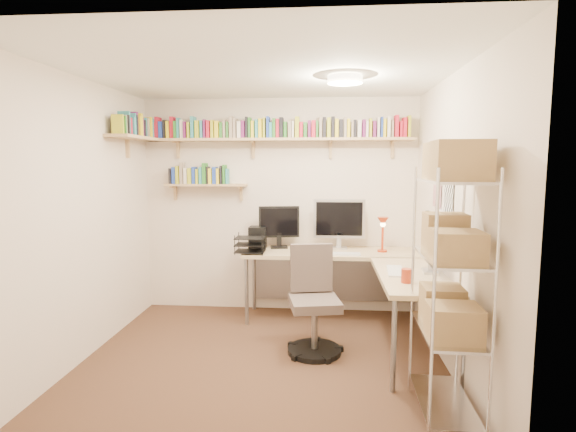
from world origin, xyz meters
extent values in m
plane|color=#44321D|center=(0.00, 0.00, 0.00)|extent=(3.20, 3.20, 0.00)
cube|color=beige|center=(0.00, 1.50, 1.25)|extent=(3.20, 0.04, 2.50)
cube|color=beige|center=(-1.60, 0.00, 1.25)|extent=(0.04, 3.00, 2.50)
cube|color=beige|center=(1.60, 0.00, 1.25)|extent=(0.04, 3.00, 2.50)
cube|color=beige|center=(0.00, -1.50, 1.25)|extent=(3.20, 0.04, 2.50)
cube|color=white|center=(0.00, 0.00, 2.50)|extent=(3.20, 3.00, 0.04)
cube|color=silver|center=(1.59, 0.55, 1.55)|extent=(0.01, 0.30, 0.42)
cube|color=white|center=(1.59, 0.15, 1.50)|extent=(0.01, 0.28, 0.38)
cylinder|color=#FFEAC6|center=(0.70, 0.20, 2.46)|extent=(0.30, 0.30, 0.06)
cube|color=#DAB27B|center=(0.00, 1.38, 2.02)|extent=(3.05, 0.25, 0.03)
cube|color=#DAB27B|center=(-1.48, 0.95, 2.02)|extent=(0.25, 1.00, 0.03)
cube|color=#DAB27B|center=(-0.85, 1.40, 1.50)|extent=(0.95, 0.20, 0.02)
cube|color=#DAB27B|center=(-1.20, 1.44, 1.95)|extent=(0.03, 0.20, 0.20)
cube|color=#DAB27B|center=(-0.30, 1.44, 1.95)|extent=(0.03, 0.20, 0.20)
cube|color=#DAB27B|center=(0.60, 1.44, 1.95)|extent=(0.03, 0.20, 0.20)
cube|color=#DAB27B|center=(1.30, 1.44, 1.95)|extent=(0.03, 0.20, 0.20)
cube|color=#2241B2|center=(-1.47, 1.38, 2.14)|extent=(0.02, 0.12, 0.20)
cube|color=teal|center=(-1.43, 1.38, 2.14)|extent=(0.03, 0.12, 0.22)
cube|color=red|center=(-1.39, 1.38, 2.16)|extent=(0.04, 0.14, 0.24)
cube|color=#2241B2|center=(-1.35, 1.38, 2.13)|extent=(0.04, 0.15, 0.19)
cube|color=black|center=(-1.31, 1.38, 2.14)|extent=(0.03, 0.13, 0.21)
cube|color=yellow|center=(-1.27, 1.38, 2.13)|extent=(0.03, 0.14, 0.20)
cube|color=red|center=(-1.22, 1.38, 2.16)|extent=(0.04, 0.11, 0.25)
cube|color=#2D7928|center=(-1.18, 1.38, 2.13)|extent=(0.03, 0.15, 0.20)
cube|color=teal|center=(-1.15, 1.38, 2.15)|extent=(0.03, 0.11, 0.23)
cube|color=silver|center=(-1.11, 1.38, 2.14)|extent=(0.04, 0.11, 0.21)
cube|color=#6D1D5D|center=(-1.07, 1.38, 2.13)|extent=(0.03, 0.14, 0.19)
cube|color=gold|center=(-1.02, 1.38, 2.13)|extent=(0.03, 0.14, 0.18)
cube|color=teal|center=(-0.98, 1.38, 2.16)|extent=(0.03, 0.15, 0.25)
cube|color=gold|center=(-0.92, 1.38, 2.14)|extent=(0.04, 0.13, 0.20)
cube|color=teal|center=(-0.88, 1.38, 2.14)|extent=(0.03, 0.11, 0.20)
cube|color=#6D1D5D|center=(-0.84, 1.38, 2.14)|extent=(0.02, 0.13, 0.21)
cube|color=red|center=(-0.80, 1.38, 2.13)|extent=(0.04, 0.14, 0.20)
cube|color=gold|center=(-0.75, 1.38, 2.14)|extent=(0.03, 0.14, 0.20)
cube|color=yellow|center=(-0.69, 1.38, 2.13)|extent=(0.04, 0.14, 0.19)
cube|color=#2D7928|center=(-0.64, 1.38, 2.12)|extent=(0.03, 0.13, 0.18)
cube|color=gray|center=(-0.61, 1.38, 2.13)|extent=(0.03, 0.15, 0.20)
cube|color=#2D7928|center=(-0.57, 1.38, 2.13)|extent=(0.02, 0.14, 0.18)
cube|color=gray|center=(-0.53, 1.38, 2.16)|extent=(0.04, 0.13, 0.25)
cube|color=gray|center=(-0.49, 1.38, 2.15)|extent=(0.03, 0.14, 0.22)
cube|color=silver|center=(-0.44, 1.38, 2.13)|extent=(0.04, 0.12, 0.19)
cube|color=#6D1D5D|center=(-0.40, 1.38, 2.13)|extent=(0.04, 0.12, 0.20)
cube|color=black|center=(-0.35, 1.38, 2.15)|extent=(0.03, 0.14, 0.24)
cube|color=#2D7928|center=(-0.32, 1.38, 2.15)|extent=(0.03, 0.12, 0.23)
cube|color=yellow|center=(-0.28, 1.38, 2.13)|extent=(0.03, 0.14, 0.19)
cube|color=teal|center=(-0.24, 1.38, 2.14)|extent=(0.03, 0.13, 0.21)
cube|color=yellow|center=(-0.20, 1.38, 2.14)|extent=(0.04, 0.13, 0.22)
cube|color=gold|center=(-0.15, 1.38, 2.15)|extent=(0.03, 0.13, 0.23)
cube|color=#2241B2|center=(-0.11, 1.38, 2.15)|extent=(0.03, 0.14, 0.24)
cube|color=teal|center=(-0.08, 1.38, 2.12)|extent=(0.03, 0.13, 0.17)
cube|color=#2D7928|center=(-0.04, 1.38, 2.14)|extent=(0.03, 0.15, 0.22)
cube|color=red|center=(0.00, 1.38, 2.14)|extent=(0.03, 0.12, 0.21)
cube|color=black|center=(0.04, 1.38, 2.15)|extent=(0.04, 0.12, 0.23)
cube|color=#2D7928|center=(0.09, 1.38, 2.13)|extent=(0.03, 0.14, 0.18)
cube|color=gray|center=(0.14, 1.38, 2.13)|extent=(0.04, 0.13, 0.19)
cube|color=silver|center=(0.17, 1.38, 2.13)|extent=(0.02, 0.11, 0.19)
cube|color=gold|center=(0.22, 1.38, 2.15)|extent=(0.04, 0.13, 0.24)
cube|color=red|center=(0.27, 1.38, 2.12)|extent=(0.04, 0.13, 0.18)
cube|color=#2D7928|center=(0.31, 1.38, 2.12)|extent=(0.04, 0.13, 0.17)
cube|color=#6D1D5D|center=(0.36, 1.38, 2.13)|extent=(0.03, 0.12, 0.19)
cube|color=red|center=(0.41, 1.38, 2.13)|extent=(0.04, 0.14, 0.19)
cube|color=#2D7928|center=(0.45, 1.38, 2.13)|extent=(0.02, 0.13, 0.19)
cube|color=gray|center=(0.49, 1.38, 2.16)|extent=(0.03, 0.15, 0.25)
cube|color=black|center=(0.53, 1.38, 2.15)|extent=(0.03, 0.14, 0.23)
cube|color=gold|center=(0.58, 1.38, 2.15)|extent=(0.04, 0.14, 0.22)
cube|color=black|center=(0.62, 1.38, 2.15)|extent=(0.04, 0.11, 0.23)
cube|color=yellow|center=(0.66, 1.38, 2.14)|extent=(0.04, 0.13, 0.21)
cube|color=black|center=(0.71, 1.38, 2.13)|extent=(0.04, 0.14, 0.20)
cube|color=gray|center=(0.76, 1.38, 2.15)|extent=(0.03, 0.13, 0.22)
cube|color=yellow|center=(0.79, 1.38, 2.14)|extent=(0.03, 0.14, 0.21)
cube|color=gray|center=(0.84, 1.38, 2.12)|extent=(0.02, 0.15, 0.17)
cube|color=black|center=(0.87, 1.38, 2.13)|extent=(0.03, 0.13, 0.20)
cube|color=silver|center=(0.91, 1.38, 2.13)|extent=(0.04, 0.12, 0.19)
cube|color=#6D1D5D|center=(0.97, 1.38, 2.13)|extent=(0.03, 0.11, 0.20)
cube|color=silver|center=(1.00, 1.38, 2.12)|extent=(0.03, 0.15, 0.17)
cube|color=gold|center=(1.04, 1.38, 2.14)|extent=(0.03, 0.13, 0.21)
cube|color=#6D1D5D|center=(1.08, 1.38, 2.13)|extent=(0.04, 0.12, 0.18)
cube|color=silver|center=(1.12, 1.38, 2.14)|extent=(0.03, 0.13, 0.22)
cube|color=#2241B2|center=(1.16, 1.38, 2.15)|extent=(0.02, 0.13, 0.22)
cube|color=yellow|center=(1.19, 1.38, 2.14)|extent=(0.03, 0.14, 0.20)
cube|color=silver|center=(1.23, 1.38, 2.15)|extent=(0.03, 0.14, 0.23)
cube|color=gray|center=(1.28, 1.38, 2.13)|extent=(0.02, 0.12, 0.19)
cube|color=red|center=(1.32, 1.38, 2.16)|extent=(0.04, 0.13, 0.24)
cube|color=red|center=(1.37, 1.38, 2.12)|extent=(0.03, 0.13, 0.18)
cube|color=red|center=(1.41, 1.38, 2.14)|extent=(0.04, 0.14, 0.22)
cube|color=gold|center=(1.46, 1.38, 2.15)|extent=(0.03, 0.13, 0.24)
cube|color=gold|center=(-1.48, 0.51, 2.13)|extent=(0.12, 0.03, 0.19)
cube|color=#2D7928|center=(-1.48, 0.55, 2.12)|extent=(0.14, 0.03, 0.17)
cube|color=gray|center=(-1.48, 0.59, 2.13)|extent=(0.12, 0.03, 0.19)
cube|color=black|center=(-1.48, 0.62, 2.13)|extent=(0.14, 0.03, 0.19)
cube|color=teal|center=(-1.48, 0.66, 2.15)|extent=(0.12, 0.03, 0.23)
cube|color=red|center=(-1.48, 0.70, 2.12)|extent=(0.12, 0.03, 0.17)
cube|color=teal|center=(-1.48, 0.75, 2.13)|extent=(0.15, 0.03, 0.18)
cube|color=teal|center=(-1.48, 0.79, 2.15)|extent=(0.14, 0.02, 0.23)
cube|color=black|center=(-1.48, 0.82, 2.14)|extent=(0.15, 0.03, 0.21)
cube|color=#6D1D5D|center=(-1.48, 0.85, 2.16)|extent=(0.11, 0.04, 0.25)
cube|color=yellow|center=(-1.48, 0.90, 2.14)|extent=(0.15, 0.04, 0.21)
cube|color=yellow|center=(-1.48, 0.95, 2.16)|extent=(0.14, 0.04, 0.24)
cube|color=#6D1D5D|center=(-1.48, 1.00, 2.14)|extent=(0.12, 0.04, 0.21)
cube|color=black|center=(-1.48, 1.04, 2.13)|extent=(0.13, 0.04, 0.18)
cube|color=teal|center=(-1.48, 1.09, 2.14)|extent=(0.12, 0.03, 0.21)
cube|color=gray|center=(-1.48, 1.14, 2.14)|extent=(0.13, 0.04, 0.22)
cube|color=gold|center=(-1.48, 1.17, 2.14)|extent=(0.12, 0.02, 0.22)
cube|color=yellow|center=(-1.48, 1.21, 2.15)|extent=(0.14, 0.04, 0.23)
cube|color=teal|center=(-1.48, 1.26, 2.15)|extent=(0.13, 0.04, 0.22)
cube|color=red|center=(-1.48, 1.31, 2.12)|extent=(0.12, 0.03, 0.18)
cube|color=gray|center=(-1.48, 1.36, 2.13)|extent=(0.12, 0.04, 0.20)
cube|color=black|center=(-1.27, 1.40, 1.60)|extent=(0.03, 0.12, 0.18)
cube|color=#2241B2|center=(-1.22, 1.40, 1.61)|extent=(0.04, 0.14, 0.19)
cube|color=gold|center=(-1.18, 1.40, 1.62)|extent=(0.03, 0.14, 0.21)
cube|color=gray|center=(-1.13, 1.40, 1.64)|extent=(0.03, 0.13, 0.25)
cube|color=silver|center=(-1.08, 1.40, 1.61)|extent=(0.04, 0.11, 0.19)
cube|color=gold|center=(-1.03, 1.40, 1.60)|extent=(0.04, 0.14, 0.18)
cube|color=#2241B2|center=(-0.99, 1.40, 1.61)|extent=(0.04, 0.12, 0.20)
cube|color=gold|center=(-0.94, 1.40, 1.60)|extent=(0.03, 0.13, 0.17)
cube|color=teal|center=(-0.90, 1.40, 1.61)|extent=(0.03, 0.13, 0.19)
cube|color=#2D7928|center=(-0.86, 1.40, 1.63)|extent=(0.04, 0.13, 0.24)
cube|color=black|center=(-0.82, 1.40, 1.61)|extent=(0.02, 0.11, 0.20)
cube|color=yellow|center=(-0.79, 1.40, 1.60)|extent=(0.04, 0.15, 0.18)
cube|color=#2241B2|center=(-0.74, 1.40, 1.61)|extent=(0.04, 0.13, 0.20)
cube|color=yellow|center=(-0.70, 1.40, 1.60)|extent=(0.03, 0.13, 0.18)
cube|color=black|center=(-0.66, 1.40, 1.62)|extent=(0.02, 0.13, 0.21)
cube|color=#2D7928|center=(-0.63, 1.40, 1.62)|extent=(0.02, 0.14, 0.22)
cube|color=teal|center=(-0.59, 1.40, 1.60)|extent=(0.02, 0.11, 0.18)
cube|color=#CFB686|center=(0.65, 1.18, 0.76)|extent=(2.00, 0.63, 0.04)
cube|color=#CFB686|center=(1.33, 0.20, 0.76)|extent=(0.63, 1.37, 0.04)
cylinder|color=gray|center=(-0.30, 0.92, 0.37)|extent=(0.04, 0.04, 0.74)
cylinder|color=gray|center=(-0.30, 1.44, 0.37)|extent=(0.04, 0.04, 0.74)
cylinder|color=gray|center=(1.60, 1.44, 0.37)|extent=(0.04, 0.04, 0.74)
cylinder|color=gray|center=(1.07, -0.43, 0.37)|extent=(0.04, 0.04, 0.74)
cylinder|color=gray|center=(1.60, -0.43, 0.37)|extent=(0.04, 0.04, 0.74)
cube|color=gray|center=(0.65, 1.45, 0.42)|extent=(1.90, 0.02, 0.58)
cube|color=silver|center=(0.70, 1.31, 1.13)|extent=(0.58, 0.03, 0.44)
cube|color=black|center=(0.70, 1.29, 1.13)|extent=(0.52, 0.00, 0.38)
cube|color=black|center=(0.02, 1.31, 1.08)|extent=(0.46, 0.03, 0.36)
cube|color=black|center=(1.48, 0.25, 1.11)|extent=(0.03, 0.61, 0.40)
cube|color=white|center=(1.46, 0.25, 1.11)|extent=(0.00, 0.55, 0.34)
cube|color=white|center=(0.70, 0.99, 0.79)|extent=(0.44, 0.14, 0.02)
cube|color=white|center=(1.18, 0.25, 0.79)|extent=(0.14, 0.42, 0.02)
cylinder|color=#B1310F|center=(1.18, 1.18, 0.79)|extent=(0.11, 0.11, 0.02)
cylinder|color=#B1310F|center=(1.18, 1.18, 0.95)|extent=(0.03, 0.03, 0.29)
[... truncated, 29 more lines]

